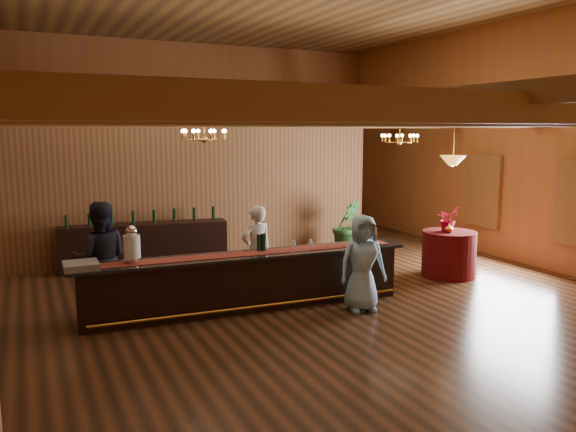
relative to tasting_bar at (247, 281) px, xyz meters
name	(u,v)px	position (x,y,z in m)	size (l,w,h in m)	color
floor	(279,293)	(0.86, 0.62, -0.48)	(14.00, 14.00, 0.00)	#502D18
wall_back	(179,139)	(0.86, 7.62, 2.27)	(12.00, 0.10, 5.50)	#A25B34
wall_right	(521,142)	(6.86, 0.62, 2.27)	(0.10, 14.00, 5.50)	#A25B34
beam_grid	(267,117)	(0.86, 1.13, 2.76)	(11.90, 13.90, 0.39)	olive
support_posts	(290,212)	(0.86, 0.12, 1.12)	(9.20, 10.20, 3.20)	olive
partition_wall	(198,193)	(0.36, 4.12, 1.07)	(9.00, 0.18, 3.10)	brown
window_right_back	(484,191)	(6.81, 1.62, 1.07)	(0.12, 1.05, 1.75)	white
backroom_boxes	(185,223)	(0.57, 6.12, 0.05)	(4.10, 0.60, 1.10)	black
tasting_bar	(247,281)	(0.00, 0.00, 0.00)	(5.73, 1.06, 0.96)	black
beverage_dispenser	(132,245)	(-1.85, 0.16, 0.75)	(0.26, 0.26, 0.60)	silver
glass_rack_tray	(81,265)	(-2.62, 0.11, 0.52)	(0.50, 0.50, 0.10)	gray
raffle_drum	(368,235)	(2.30, -0.18, 0.64)	(0.34, 0.24, 0.30)	#916137
bar_bottle_0	(259,243)	(0.26, 0.09, 0.62)	(0.07, 0.07, 0.30)	black
bar_bottle_1	(263,243)	(0.34, 0.09, 0.62)	(0.07, 0.07, 0.30)	black
bar_bottle_2	(264,242)	(0.35, 0.09, 0.62)	(0.07, 0.07, 0.30)	black
backbar_shelf	(145,246)	(-1.00, 3.62, 0.02)	(3.55, 0.56, 1.00)	black
round_table	(449,254)	(4.56, 0.23, -0.01)	(1.09, 1.09, 0.94)	#5D0705
chandelier_left	(204,134)	(-0.38, 1.02, 2.45)	(0.80, 0.80, 0.42)	gold
chandelier_right	(400,138)	(4.20, 1.55, 2.35)	(0.80, 0.80, 0.52)	gold
pendant_lamp	(453,160)	(4.56, 0.23, 1.92)	(0.52, 0.52, 0.90)	gold
bartender	(256,250)	(0.46, 0.70, 0.35)	(0.61, 0.40, 1.66)	silver
staff_second	(100,259)	(-2.27, 0.68, 0.46)	(0.92, 0.71, 1.88)	black
guest	(363,263)	(1.71, -0.91, 0.33)	(0.80, 0.52, 1.63)	#88C0E5
floor_plant	(347,225)	(3.92, 3.25, 0.17)	(0.72, 0.58, 1.31)	#245221
table_flowers	(448,219)	(4.55, 0.29, 0.72)	(0.47, 0.40, 0.52)	#B6062A
table_vase	(449,226)	(4.46, 0.14, 0.60)	(0.14, 0.14, 0.29)	gold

